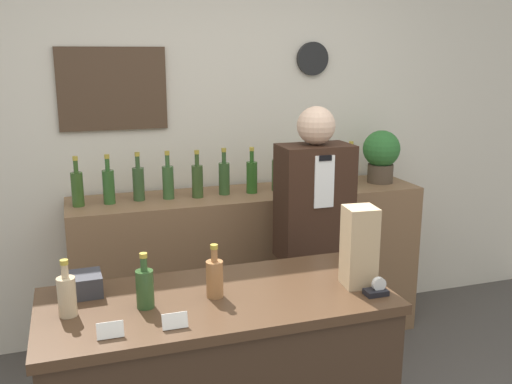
% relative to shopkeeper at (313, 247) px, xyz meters
% --- Properties ---
extents(back_wall, '(5.20, 0.09, 2.70)m').
position_rel_shopkeeper_xyz_m(back_wall, '(-0.41, 0.83, 0.57)').
color(back_wall, beige).
rests_on(back_wall, ground_plane).
extents(back_shelf, '(2.21, 0.48, 0.99)m').
position_rel_shopkeeper_xyz_m(back_shelf, '(-0.20, 0.53, -0.29)').
color(back_shelf, brown).
rests_on(back_shelf, ground_plane).
extents(shopkeeper, '(0.40, 0.25, 1.57)m').
position_rel_shopkeeper_xyz_m(shopkeeper, '(0.00, 0.00, 0.00)').
color(shopkeeper, '#331E14').
rests_on(shopkeeper, ground_plane).
extents(potted_plant, '(0.25, 0.25, 0.35)m').
position_rel_shopkeeper_xyz_m(potted_plant, '(0.71, 0.52, 0.41)').
color(potted_plant, '#4C3D2D').
rests_on(potted_plant, back_shelf).
extents(paper_bag, '(0.14, 0.13, 0.33)m').
position_rel_shopkeeper_xyz_m(paper_bag, '(-0.16, -0.81, 0.29)').
color(paper_bag, tan).
rests_on(paper_bag, display_counter).
extents(tape_dispenser, '(0.09, 0.06, 0.07)m').
position_rel_shopkeeper_xyz_m(tape_dispenser, '(-0.13, -0.92, 0.14)').
color(tape_dispenser, black).
rests_on(tape_dispenser, display_counter).
extents(price_card_left, '(0.09, 0.02, 0.06)m').
position_rel_shopkeeper_xyz_m(price_card_left, '(-1.17, -0.95, 0.15)').
color(price_card_left, white).
rests_on(price_card_left, display_counter).
extents(price_card_right, '(0.09, 0.02, 0.06)m').
position_rel_shopkeeper_xyz_m(price_card_right, '(-0.95, -0.95, 0.15)').
color(price_card_right, white).
rests_on(price_card_right, display_counter).
extents(gift_box, '(0.13, 0.15, 0.08)m').
position_rel_shopkeeper_xyz_m(gift_box, '(-1.23, -0.55, 0.16)').
color(gift_box, '#2D2D33').
rests_on(gift_box, display_counter).
extents(counter_bottle_0, '(0.07, 0.07, 0.22)m').
position_rel_shopkeeper_xyz_m(counter_bottle_0, '(-1.30, -0.73, 0.20)').
color(counter_bottle_0, tan).
rests_on(counter_bottle_0, display_counter).
extents(counter_bottle_1, '(0.07, 0.07, 0.22)m').
position_rel_shopkeeper_xyz_m(counter_bottle_1, '(-1.02, -0.75, 0.20)').
color(counter_bottle_1, '#2E4D25').
rests_on(counter_bottle_1, display_counter).
extents(counter_bottle_2, '(0.07, 0.07, 0.22)m').
position_rel_shopkeeper_xyz_m(counter_bottle_2, '(-0.75, -0.73, 0.20)').
color(counter_bottle_2, '#9B673B').
rests_on(counter_bottle_2, display_counter).
extents(shelf_bottle_0, '(0.07, 0.07, 0.29)m').
position_rel_shopkeeper_xyz_m(shelf_bottle_0, '(-1.23, 0.52, 0.32)').
color(shelf_bottle_0, '#304F1E').
rests_on(shelf_bottle_0, back_shelf).
extents(shelf_bottle_1, '(0.07, 0.07, 0.29)m').
position_rel_shopkeeper_xyz_m(shelf_bottle_1, '(-1.06, 0.52, 0.32)').
color(shelf_bottle_1, '#2D5624').
rests_on(shelf_bottle_1, back_shelf).
extents(shelf_bottle_2, '(0.07, 0.07, 0.29)m').
position_rel_shopkeeper_xyz_m(shelf_bottle_2, '(-0.88, 0.55, 0.32)').
color(shelf_bottle_2, '#304C27').
rests_on(shelf_bottle_2, back_shelf).
extents(shelf_bottle_3, '(0.07, 0.07, 0.29)m').
position_rel_shopkeeper_xyz_m(shelf_bottle_3, '(-0.71, 0.53, 0.32)').
color(shelf_bottle_3, '#33572A').
rests_on(shelf_bottle_3, back_shelf).
extents(shelf_bottle_4, '(0.07, 0.07, 0.29)m').
position_rel_shopkeeper_xyz_m(shelf_bottle_4, '(-0.54, 0.51, 0.32)').
color(shelf_bottle_4, '#334A21').
rests_on(shelf_bottle_4, back_shelf).
extents(shelf_bottle_5, '(0.07, 0.07, 0.29)m').
position_rel_shopkeeper_xyz_m(shelf_bottle_5, '(-0.37, 0.53, 0.32)').
color(shelf_bottle_5, '#305026').
rests_on(shelf_bottle_5, back_shelf).
extents(shelf_bottle_6, '(0.07, 0.07, 0.29)m').
position_rel_shopkeeper_xyz_m(shelf_bottle_6, '(-0.20, 0.51, 0.32)').
color(shelf_bottle_6, '#28551C').
rests_on(shelf_bottle_6, back_shelf).
extents(shelf_bottle_7, '(0.07, 0.07, 0.29)m').
position_rel_shopkeeper_xyz_m(shelf_bottle_7, '(-0.02, 0.53, 0.32)').
color(shelf_bottle_7, '#324C22').
rests_on(shelf_bottle_7, back_shelf).
extents(shelf_bottle_8, '(0.07, 0.07, 0.29)m').
position_rel_shopkeeper_xyz_m(shelf_bottle_8, '(0.15, 0.54, 0.32)').
color(shelf_bottle_8, '#305527').
rests_on(shelf_bottle_8, back_shelf).
extents(shelf_bottle_9, '(0.07, 0.07, 0.29)m').
position_rel_shopkeeper_xyz_m(shelf_bottle_9, '(0.32, 0.53, 0.32)').
color(shelf_bottle_9, '#304D1F').
rests_on(shelf_bottle_9, back_shelf).
extents(shelf_bottle_10, '(0.07, 0.07, 0.29)m').
position_rel_shopkeeper_xyz_m(shelf_bottle_10, '(0.49, 0.54, 0.32)').
color(shelf_bottle_10, '#295729').
rests_on(shelf_bottle_10, back_shelf).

